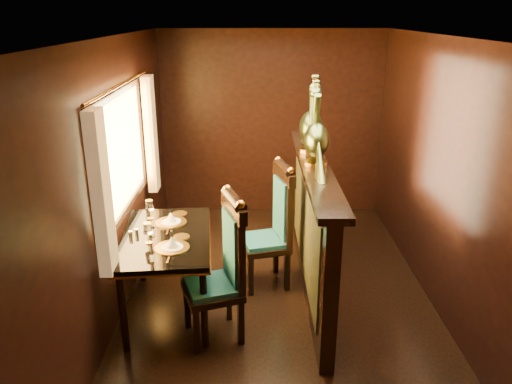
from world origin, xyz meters
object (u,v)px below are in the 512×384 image
chair_right (276,222)px  chair_left (226,263)px  peacock_left (317,125)px  peacock_right (312,113)px  dining_table (166,242)px

chair_right → chair_left: bearing=-132.6°
chair_right → peacock_left: (0.35, -0.23, 1.05)m
peacock_right → chair_right: bearing=-146.8°
chair_right → peacock_right: 1.15m
peacock_left → peacock_right: 0.46m
chair_right → peacock_left: 1.13m
dining_table → peacock_right: size_ratio=1.76×
chair_left → peacock_right: bearing=35.4°
peacock_right → chair_left: bearing=-126.0°
chair_right → peacock_right: bearing=18.0°
chair_left → peacock_right: (0.81, 1.12, 1.07)m
chair_left → dining_table: bearing=128.0°
dining_table → peacock_left: (1.38, 0.29, 1.03)m
dining_table → peacock_left: bearing=7.0°
dining_table → chair_left: bearing=-38.4°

